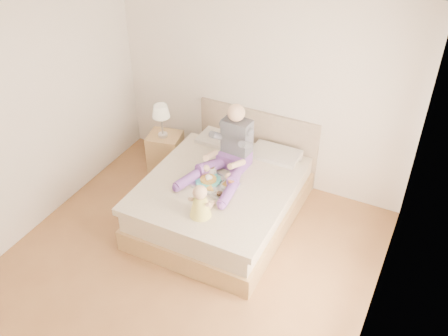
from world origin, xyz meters
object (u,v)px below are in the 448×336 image
at_px(nightstand, 166,151).
at_px(tray, 215,183).
at_px(baby, 201,203).
at_px(adult, 229,153).
at_px(bed, 225,195).

bearing_deg(nightstand, tray, -44.83).
bearing_deg(baby, nightstand, 135.08).
bearing_deg(adult, tray, -87.41).
xyz_separation_m(adult, baby, (0.09, -0.88, -0.09)).
xyz_separation_m(bed, nightstand, (-1.21, 0.54, -0.05)).
xyz_separation_m(bed, tray, (-0.02, -0.22, 0.33)).
height_order(bed, baby, baby).
xyz_separation_m(tray, baby, (0.10, -0.53, 0.13)).
height_order(bed, adult, adult).
height_order(tray, baby, baby).
xyz_separation_m(nightstand, baby, (1.29, -1.30, 0.50)).
bearing_deg(bed, baby, -83.75).
bearing_deg(tray, bed, 95.70).
height_order(bed, tray, bed).
relative_size(adult, tray, 1.87).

